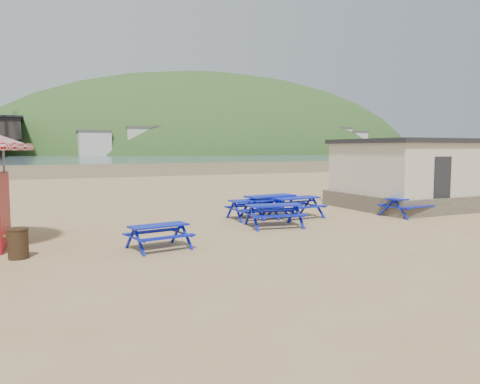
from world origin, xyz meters
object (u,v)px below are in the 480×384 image
picnic_table_blue_a (253,209)px  picnic_table_blue_b (270,206)px  amenity_block (422,173)px  litter_bin (18,243)px

picnic_table_blue_a → picnic_table_blue_b: bearing=16.2°
picnic_table_blue_a → amenity_block: (8.97, 0.23, 1.19)m
picnic_table_blue_a → picnic_table_blue_b: picnic_table_blue_b is taller
picnic_table_blue_b → litter_bin: picnic_table_blue_b is taller
picnic_table_blue_a → picnic_table_blue_b: size_ratio=0.79×
picnic_table_blue_a → litter_bin: bearing=-156.5°
picnic_table_blue_b → amenity_block: size_ratio=0.31×
litter_bin → amenity_block: bearing=12.0°
picnic_table_blue_b → litter_bin: 9.79m
picnic_table_blue_b → amenity_block: (8.06, -0.02, 1.14)m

